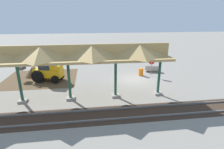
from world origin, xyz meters
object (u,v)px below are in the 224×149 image
at_px(stop_sign, 152,63).
at_px(backhoe, 47,70).
at_px(traffic_barrel, 141,72).
at_px(concrete_pipe, 152,68).

bearing_deg(stop_sign, backhoe, 0.14).
bearing_deg(traffic_barrel, stop_sign, 161.16).
bearing_deg(backhoe, traffic_barrel, -177.81).
distance_m(concrete_pipe, traffic_barrel, 2.34).
bearing_deg(traffic_barrel, backhoe, 2.19).
height_order(concrete_pipe, traffic_barrel, concrete_pipe).
bearing_deg(backhoe, concrete_pipe, -172.21).
xyz_separation_m(stop_sign, traffic_barrel, (1.17, -0.40, -1.18)).
xyz_separation_m(stop_sign, concrete_pipe, (-0.74, -1.76, -1.17)).
distance_m(stop_sign, backhoe, 12.35).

